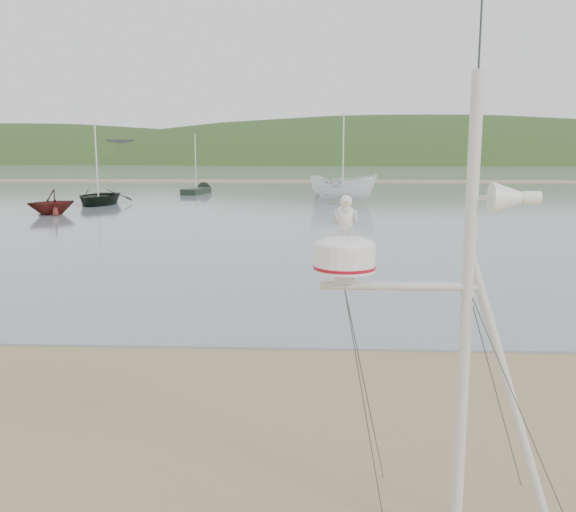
{
  "coord_description": "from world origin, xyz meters",
  "views": [
    {
      "loc": [
        2.17,
        -6.49,
        3.48
      ],
      "look_at": [
        1.84,
        1.0,
        2.22
      ],
      "focal_mm": 38.0,
      "sensor_mm": 36.0,
      "label": 1
    }
  ],
  "objects_px": {
    "boat_dark": "(97,167)",
    "sailboat_dark_mid": "(201,190)",
    "boat_white": "(343,165)",
    "boat_red": "(50,191)",
    "mast_rig": "(455,420)"
  },
  "relations": [
    {
      "from": "boat_dark",
      "to": "boat_white",
      "type": "distance_m",
      "value": 16.82
    },
    {
      "from": "boat_dark",
      "to": "boat_red",
      "type": "relative_size",
      "value": 1.89
    },
    {
      "from": "sailboat_dark_mid",
      "to": "boat_red",
      "type": "bearing_deg",
      "value": -104.3
    },
    {
      "from": "mast_rig",
      "to": "boat_red",
      "type": "height_order",
      "value": "mast_rig"
    },
    {
      "from": "boat_red",
      "to": "boat_white",
      "type": "height_order",
      "value": "boat_white"
    },
    {
      "from": "boat_dark",
      "to": "boat_red",
      "type": "distance_m",
      "value": 6.99
    },
    {
      "from": "mast_rig",
      "to": "boat_white",
      "type": "distance_m",
      "value": 38.07
    },
    {
      "from": "mast_rig",
      "to": "boat_red",
      "type": "xyz_separation_m",
      "value": [
        -16.23,
        29.03,
        0.19
      ]
    },
    {
      "from": "mast_rig",
      "to": "boat_dark",
      "type": "distance_m",
      "value": 39.32
    },
    {
      "from": "sailboat_dark_mid",
      "to": "boat_white",
      "type": "bearing_deg",
      "value": -41.29
    },
    {
      "from": "boat_dark",
      "to": "sailboat_dark_mid",
      "type": "height_order",
      "value": "boat_dark"
    },
    {
      "from": "mast_rig",
      "to": "sailboat_dark_mid",
      "type": "xyz_separation_m",
      "value": [
        -11.26,
        48.55,
        -0.91
      ]
    },
    {
      "from": "boat_red",
      "to": "sailboat_dark_mid",
      "type": "xyz_separation_m",
      "value": [
        4.98,
        19.52,
        -1.1
      ]
    },
    {
      "from": "mast_rig",
      "to": "sailboat_dark_mid",
      "type": "bearing_deg",
      "value": 103.05
    },
    {
      "from": "mast_rig",
      "to": "boat_red",
      "type": "bearing_deg",
      "value": 119.21
    }
  ]
}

